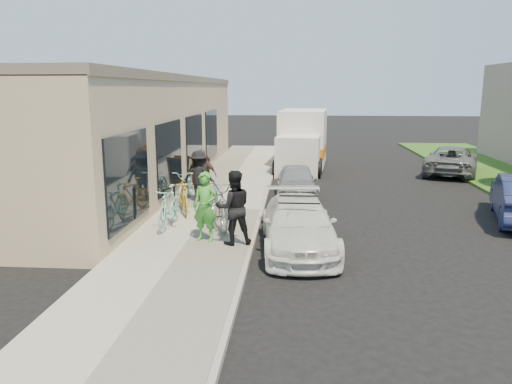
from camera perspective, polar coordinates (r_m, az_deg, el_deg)
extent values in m
plane|color=black|center=(12.23, 1.74, -6.01)|extent=(120.00, 120.00, 0.00)
cube|color=#9F9B8F|center=(15.30, -5.19, -2.12)|extent=(3.00, 34.00, 0.15)
cube|color=gray|center=(15.12, 0.61, -2.28)|extent=(0.12, 34.00, 0.13)
cube|color=tan|center=(20.56, -11.93, 6.67)|extent=(3.50, 20.00, 4.00)
cube|color=#6B5F51|center=(20.49, -12.18, 12.52)|extent=(3.60, 20.00, 0.25)
cube|color=black|center=(12.51, -14.36, 1.57)|extent=(0.06, 3.00, 2.20)
cube|color=black|center=(16.29, -9.84, 4.06)|extent=(0.06, 3.00, 2.20)
cube|color=black|center=(20.16, -7.03, 5.59)|extent=(0.06, 3.00, 2.20)
cube|color=black|center=(24.08, -5.12, 6.62)|extent=(0.06, 3.00, 2.20)
cylinder|color=black|center=(13.95, -10.46, -1.51)|extent=(0.06, 0.06, 0.86)
cylinder|color=black|center=(14.43, -9.30, -1.03)|extent=(0.06, 0.06, 0.86)
cylinder|color=black|center=(14.10, -9.93, 0.43)|extent=(0.22, 0.57, 0.06)
cube|color=black|center=(18.81, -6.29, 2.36)|extent=(0.69, 0.43, 1.05)
cube|color=black|center=(19.19, -6.38, 2.54)|extent=(0.69, 0.43, 1.05)
cube|color=black|center=(18.77, -6.28, 2.50)|extent=(0.54, 0.31, 0.76)
imported|color=silver|center=(11.76, 4.88, -3.77)|extent=(1.97, 4.21, 1.19)
cylinder|color=black|center=(11.18, 4.94, -1.34)|extent=(0.94, 0.04, 0.04)
cylinder|color=black|center=(11.95, 4.93, -0.49)|extent=(0.94, 0.04, 0.04)
imported|color=#96969B|center=(17.27, 4.63, 1.19)|extent=(1.46, 3.43, 1.16)
cube|color=silver|center=(21.69, 4.82, 4.11)|extent=(1.97, 1.97, 1.73)
cube|color=black|center=(21.65, 4.84, 5.06)|extent=(1.68, 0.21, 0.82)
cube|color=silver|center=(24.33, 5.42, 6.22)|extent=(2.43, 3.99, 2.63)
cube|color=#CD640C|center=(24.39, 5.39, 4.84)|extent=(2.45, 4.01, 0.50)
cylinder|color=black|center=(21.42, 2.26, 2.69)|extent=(0.29, 0.74, 0.73)
cylinder|color=black|center=(21.26, 7.13, 2.54)|extent=(0.29, 0.74, 0.73)
cylinder|color=black|center=(22.40, 2.60, 3.09)|extent=(0.29, 0.74, 0.73)
cylinder|color=black|center=(22.24, 7.26, 2.94)|extent=(0.29, 0.74, 0.73)
cylinder|color=black|center=(25.79, 3.58, 4.22)|extent=(0.29, 0.74, 0.73)
cylinder|color=black|center=(25.66, 7.63, 4.10)|extent=(0.29, 0.74, 0.73)
imported|color=#5A5D5F|center=(23.68, 21.45, 3.40)|extent=(3.47, 4.93, 1.25)
imported|color=#AEAEB0|center=(13.29, -4.23, -1.01)|extent=(1.60, 2.63, 1.31)
imported|color=green|center=(11.89, -5.84, -1.68)|extent=(0.69, 0.54, 1.66)
imported|color=black|center=(11.58, -2.57, -1.79)|extent=(1.00, 0.88, 1.75)
imported|color=#85C7BA|center=(13.28, -9.91, -1.67)|extent=(0.59, 1.82, 1.08)
imported|color=#85C7BA|center=(16.37, -7.99, 0.79)|extent=(0.71, 1.92, 1.00)
imported|color=gold|center=(14.69, -8.27, -0.49)|extent=(0.98, 1.72, 1.00)
imported|color=black|center=(16.10, -6.56, 1.80)|extent=(1.09, 0.66, 1.64)
imported|color=brown|center=(16.17, -6.24, 1.94)|extent=(1.01, 0.45, 1.69)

